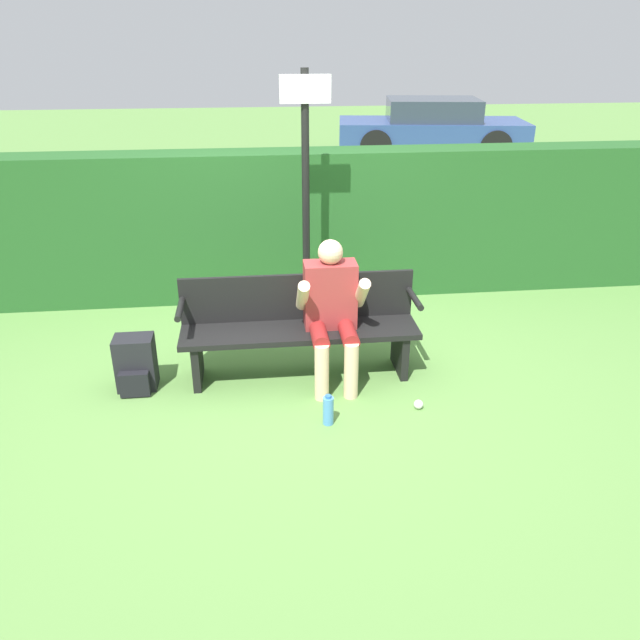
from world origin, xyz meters
name	(u,v)px	position (x,y,z in m)	size (l,w,h in m)	color
ground_plane	(301,375)	(0.00, 0.00, 0.00)	(40.00, 40.00, 0.00)	#5B8942
hedge_back	(285,225)	(0.00, 1.80, 0.75)	(12.00, 0.46, 1.51)	#235623
park_bench	(299,325)	(0.00, 0.06, 0.43)	(1.89, 0.43, 0.81)	black
person_seated	(332,307)	(0.25, -0.05, 0.63)	(0.54, 0.58, 1.14)	#993333
backpack	(136,365)	(-1.30, -0.05, 0.21)	(0.30, 0.29, 0.44)	black
water_bottle	(328,410)	(0.14, -0.71, 0.11)	(0.08, 0.08, 0.24)	#4C8CCC
signpost	(306,183)	(0.16, 1.15, 1.33)	(0.44, 0.09, 2.30)	black
parked_car	(431,128)	(3.75, 9.61, 0.60)	(4.31, 2.26, 1.23)	#2D4784
litter_crumple	(418,404)	(0.84, -0.60, 0.04)	(0.07, 0.07, 0.07)	silver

